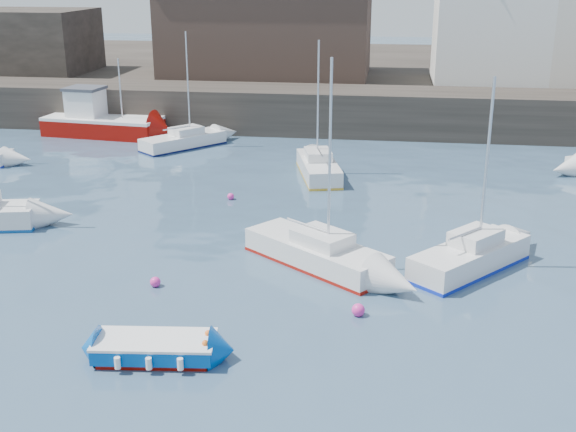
# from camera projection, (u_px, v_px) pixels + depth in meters

# --- Properties ---
(water) EXTENTS (220.00, 220.00, 0.00)m
(water) POSITION_uv_depth(u_px,v_px,m) (222.00, 422.00, 18.52)
(water) COLOR #2D4760
(water) RESTS_ON ground
(quay_wall) EXTENTS (90.00, 5.00, 3.00)m
(quay_wall) POSITION_uv_depth(u_px,v_px,m) (334.00, 111.00, 50.78)
(quay_wall) COLOR #28231E
(quay_wall) RESTS_ON ground
(land_strip) EXTENTS (90.00, 32.00, 2.80)m
(land_strip) POSITION_uv_depth(u_px,v_px,m) (349.00, 76.00, 67.66)
(land_strip) COLOR #28231E
(land_strip) RESTS_ON ground
(bldg_east_d) EXTENTS (11.14, 11.14, 8.95)m
(bldg_east_d) POSITION_uv_depth(u_px,v_px,m) (490.00, 20.00, 53.49)
(bldg_east_d) COLOR white
(bldg_east_d) RESTS_ON land_strip
(warehouse) EXTENTS (16.40, 10.40, 7.60)m
(warehouse) POSITION_uv_depth(u_px,v_px,m) (268.00, 26.00, 57.39)
(warehouse) COLOR #3D2D26
(warehouse) RESTS_ON land_strip
(bldg_west) EXTENTS (14.00, 8.00, 5.00)m
(bldg_west) POSITION_uv_depth(u_px,v_px,m) (5.00, 40.00, 59.81)
(bldg_west) COLOR #353028
(bldg_west) RESTS_ON land_strip
(blue_dinghy) EXTENTS (3.73, 2.07, 0.68)m
(blue_dinghy) POSITION_uv_depth(u_px,v_px,m) (155.00, 348.00, 21.38)
(blue_dinghy) COLOR #840A04
(blue_dinghy) RESTS_ON ground
(fishing_boat) EXTENTS (8.31, 3.91, 5.31)m
(fishing_boat) POSITION_uv_depth(u_px,v_px,m) (99.00, 121.00, 49.81)
(fishing_boat) COLOR #840A04
(fishing_boat) RESTS_ON ground
(sailboat_b) EXTENTS (6.18, 5.44, 8.07)m
(sailboat_b) POSITION_uv_depth(u_px,v_px,m) (317.00, 252.00, 28.17)
(sailboat_b) COLOR silver
(sailboat_b) RESTS_ON ground
(sailboat_c) EXTENTS (5.01, 5.41, 7.37)m
(sailboat_c) POSITION_uv_depth(u_px,v_px,m) (470.00, 256.00, 27.66)
(sailboat_c) COLOR silver
(sailboat_c) RESTS_ON ground
(sailboat_f) EXTENTS (3.15, 5.95, 7.39)m
(sailboat_f) POSITION_uv_depth(u_px,v_px,m) (318.00, 167.00, 40.18)
(sailboat_f) COLOR silver
(sailboat_f) RESTS_ON ground
(sailboat_h) EXTENTS (5.03, 5.52, 7.30)m
(sailboat_h) POSITION_uv_depth(u_px,v_px,m) (184.00, 140.00, 46.56)
(sailboat_h) COLOR silver
(sailboat_h) RESTS_ON ground
(buoy_near) EXTENTS (0.39, 0.39, 0.39)m
(buoy_near) POSITION_uv_depth(u_px,v_px,m) (156.00, 286.00, 26.39)
(buoy_near) COLOR #EF309C
(buoy_near) RESTS_ON ground
(buoy_mid) EXTENTS (0.45, 0.45, 0.45)m
(buoy_mid) POSITION_uv_depth(u_px,v_px,m) (358.00, 315.00, 24.19)
(buoy_mid) COLOR #EF309C
(buoy_mid) RESTS_ON ground
(buoy_far) EXTENTS (0.34, 0.34, 0.34)m
(buoy_far) POSITION_uv_depth(u_px,v_px,m) (231.00, 199.00, 36.27)
(buoy_far) COLOR #EF309C
(buoy_far) RESTS_ON ground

